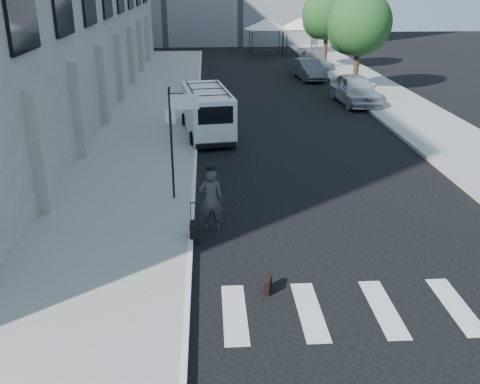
{
  "coord_description": "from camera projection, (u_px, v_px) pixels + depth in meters",
  "views": [
    {
      "loc": [
        -1.46,
        -12.51,
        6.59
      ],
      "look_at": [
        -0.66,
        0.67,
        1.3
      ],
      "focal_mm": 40.0,
      "sensor_mm": 36.0,
      "label": 1
    }
  ],
  "objects": [
    {
      "name": "tent_right",
      "position": [
        300.0,
        24.0,
        49.19
      ],
      "size": [
        4.0,
        4.0,
        3.2
      ],
      "color": "black",
      "rests_on": "ground"
    },
    {
      "name": "tree_near",
      "position": [
        357.0,
        26.0,
        31.74
      ],
      "size": [
        3.8,
        3.83,
        6.03
      ],
      "color": "black",
      "rests_on": "ground"
    },
    {
      "name": "tree_far",
      "position": [
        325.0,
        16.0,
        40.08
      ],
      "size": [
        3.8,
        3.83,
        6.03
      ],
      "color": "black",
      "rests_on": "ground"
    },
    {
      "name": "sign_pole",
      "position": [
        178.0,
        120.0,
        15.97
      ],
      "size": [
        1.03,
        0.07,
        3.5
      ],
      "color": "black",
      "rests_on": "sidewalk_left"
    },
    {
      "name": "parked_car_a",
      "position": [
        355.0,
        89.0,
        29.92
      ],
      "size": [
        2.25,
        4.9,
        1.63
      ],
      "primitive_type": "imported",
      "rotation": [
        0.0,
        0.0,
        0.07
      ],
      "color": "#B4B6BD",
      "rests_on": "ground"
    },
    {
      "name": "parked_car_b",
      "position": [
        308.0,
        69.0,
        37.2
      ],
      "size": [
        1.96,
        4.32,
        1.37
      ],
      "primitive_type": "imported",
      "rotation": [
        0.0,
        0.0,
        0.12
      ],
      "color": "#4C4F53",
      "rests_on": "ground"
    },
    {
      "name": "parked_car_c",
      "position": [
        314.0,
        60.0,
        41.42
      ],
      "size": [
        2.04,
        4.8,
        1.38
      ],
      "primitive_type": "imported",
      "rotation": [
        0.0,
        0.0,
        -0.02
      ],
      "color": "#AAABB2",
      "rests_on": "ground"
    },
    {
      "name": "ground",
      "position": [
        267.0,
        246.0,
        14.13
      ],
      "size": [
        120.0,
        120.0,
        0.0
      ],
      "primitive_type": "plane",
      "color": "black",
      "rests_on": "ground"
    },
    {
      "name": "tent_left",
      "position": [
        266.0,
        24.0,
        48.55
      ],
      "size": [
        4.0,
        4.0,
        3.2
      ],
      "color": "black",
      "rests_on": "ground"
    },
    {
      "name": "suitcase",
      "position": [
        195.0,
        232.0,
        14.3
      ],
      "size": [
        0.25,
        0.39,
        1.07
      ],
      "rotation": [
        0.0,
        0.0,
        -0.03
      ],
      "color": "black",
      "rests_on": "ground"
    },
    {
      "name": "sidewalk_right",
      "position": [
        376.0,
        91.0,
        33.14
      ],
      "size": [
        4.0,
        56.0,
        0.15
      ],
      "primitive_type": "cube",
      "color": "gray",
      "rests_on": "ground"
    },
    {
      "name": "sidewalk_left",
      "position": [
        156.0,
        109.0,
        28.69
      ],
      "size": [
        4.5,
        48.0,
        0.15
      ],
      "primitive_type": "cube",
      "color": "gray",
      "rests_on": "ground"
    },
    {
      "name": "businessman",
      "position": [
        211.0,
        199.0,
        14.76
      ],
      "size": [
        0.67,
        0.44,
        1.82
      ],
      "primitive_type": "imported",
      "rotation": [
        0.0,
        0.0,
        3.15
      ],
      "color": "#343437",
      "rests_on": "ground"
    },
    {
      "name": "briefcase",
      "position": [
        268.0,
        285.0,
        12.05
      ],
      "size": [
        0.23,
        0.46,
        0.34
      ],
      "primitive_type": "cube",
      "rotation": [
        0.0,
        0.0,
        -0.27
      ],
      "color": "black",
      "rests_on": "ground"
    },
    {
      "name": "cargo_van",
      "position": [
        207.0,
        111.0,
        23.82
      ],
      "size": [
        2.48,
        5.6,
        2.06
      ],
      "rotation": [
        0.0,
        0.0,
        0.14
      ],
      "color": "white",
      "rests_on": "ground"
    }
  ]
}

